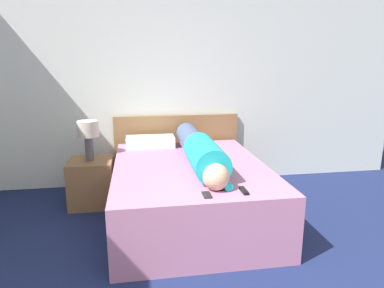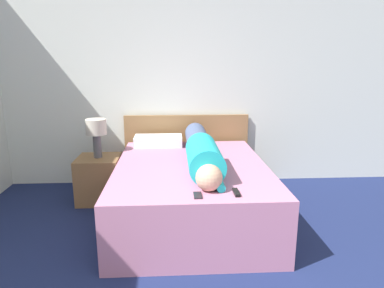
# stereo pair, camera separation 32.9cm
# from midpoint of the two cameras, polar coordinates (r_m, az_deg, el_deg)

# --- Properties ---
(wall_back) EXTENTS (6.09, 0.06, 2.60)m
(wall_back) POSITION_cam_midpoint_polar(r_m,az_deg,el_deg) (4.55, -3.72, 9.61)
(wall_back) COLOR silver
(wall_back) RESTS_ON ground_plane
(bed) EXTENTS (1.52, 2.01, 0.59)m
(bed) POSITION_cam_midpoint_polar(r_m,az_deg,el_deg) (3.60, -3.03, -7.94)
(bed) COLOR #B2708E
(bed) RESTS_ON ground_plane
(headboard) EXTENTS (1.64, 0.04, 0.93)m
(headboard) POSITION_cam_midpoint_polar(r_m,az_deg,el_deg) (4.61, -4.56, -0.91)
(headboard) COLOR olive
(headboard) RESTS_ON ground_plane
(nightstand) EXTENTS (0.49, 0.48, 0.53)m
(nightstand) POSITION_cam_midpoint_polar(r_m,az_deg,el_deg) (4.16, -18.57, -6.10)
(nightstand) COLOR brown
(nightstand) RESTS_ON ground_plane
(table_lamp) EXTENTS (0.23, 0.23, 0.45)m
(table_lamp) POSITION_cam_midpoint_polar(r_m,az_deg,el_deg) (4.01, -19.20, 1.76)
(table_lamp) COLOR #4C4C51
(table_lamp) RESTS_ON nightstand
(person_lying) EXTENTS (0.32, 1.80, 0.32)m
(person_lying) POSITION_cam_midpoint_polar(r_m,az_deg,el_deg) (3.47, -1.38, -1.14)
(person_lying) COLOR tan
(person_lying) RESTS_ON bed
(pillow_near_headboard) EXTENTS (0.59, 0.31, 0.12)m
(pillow_near_headboard) POSITION_cam_midpoint_polar(r_m,az_deg,el_deg) (4.25, -9.18, 0.34)
(pillow_near_headboard) COLOR white
(pillow_near_headboard) RESTS_ON bed
(tv_remote) EXTENTS (0.04, 0.15, 0.02)m
(tv_remote) POSITION_cam_midpoint_polar(r_m,az_deg,el_deg) (2.79, 5.27, -7.80)
(tv_remote) COLOR black
(tv_remote) RESTS_ON bed
(cell_phone) EXTENTS (0.06, 0.13, 0.01)m
(cell_phone) POSITION_cam_midpoint_polar(r_m,az_deg,el_deg) (2.71, -1.03, -8.55)
(cell_phone) COLOR black
(cell_phone) RESTS_ON bed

